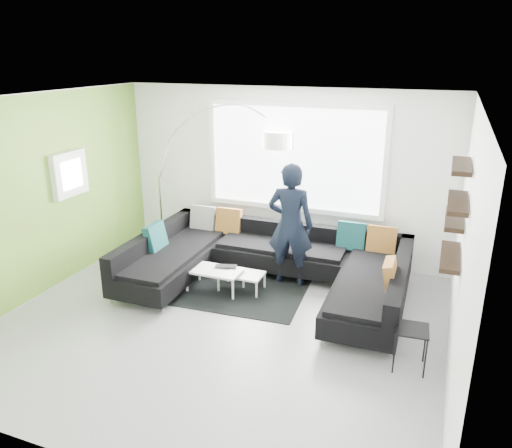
{
  "coord_description": "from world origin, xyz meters",
  "views": [
    {
      "loc": [
        2.48,
        -5.1,
        3.31
      ],
      "look_at": [
        0.15,
        0.9,
        1.08
      ],
      "focal_mm": 35.0,
      "sensor_mm": 36.0,
      "label": 1
    }
  ],
  "objects_px": {
    "side_table": "(410,348)",
    "coffee_table": "(228,280)",
    "laptop": "(226,268)",
    "person": "(290,225)",
    "sectional_sofa": "(266,268)",
    "arc_lamp": "(159,178)"
  },
  "relations": [
    {
      "from": "sectional_sofa",
      "to": "side_table",
      "type": "distance_m",
      "value": 2.4
    },
    {
      "from": "coffee_table",
      "to": "laptop",
      "type": "relative_size",
      "value": 2.71
    },
    {
      "from": "coffee_table",
      "to": "arc_lamp",
      "type": "bearing_deg",
      "value": 147.27
    },
    {
      "from": "arc_lamp",
      "to": "coffee_table",
      "type": "bearing_deg",
      "value": -42.76
    },
    {
      "from": "coffee_table",
      "to": "arc_lamp",
      "type": "relative_size",
      "value": 0.39
    },
    {
      "from": "arc_lamp",
      "to": "laptop",
      "type": "xyz_separation_m",
      "value": [
        1.73,
        -1.1,
        -0.92
      ]
    },
    {
      "from": "side_table",
      "to": "person",
      "type": "height_order",
      "value": "person"
    },
    {
      "from": "sectional_sofa",
      "to": "person",
      "type": "xyz_separation_m",
      "value": [
        0.22,
        0.41,
        0.55
      ]
    },
    {
      "from": "coffee_table",
      "to": "person",
      "type": "distance_m",
      "value": 1.21
    },
    {
      "from": "side_table",
      "to": "sectional_sofa",
      "type": "bearing_deg",
      "value": 151.11
    },
    {
      "from": "arc_lamp",
      "to": "laptop",
      "type": "height_order",
      "value": "arc_lamp"
    },
    {
      "from": "side_table",
      "to": "person",
      "type": "xyz_separation_m",
      "value": [
        -1.88,
        1.57,
        0.68
      ]
    },
    {
      "from": "person",
      "to": "sectional_sofa",
      "type": "bearing_deg",
      "value": 56.41
    },
    {
      "from": "coffee_table",
      "to": "person",
      "type": "relative_size",
      "value": 0.54
    },
    {
      "from": "person",
      "to": "laptop",
      "type": "relative_size",
      "value": 5.05
    },
    {
      "from": "side_table",
      "to": "person",
      "type": "bearing_deg",
      "value": 140.16
    },
    {
      "from": "side_table",
      "to": "coffee_table",
      "type": "bearing_deg",
      "value": 159.1
    },
    {
      "from": "sectional_sofa",
      "to": "arc_lamp",
      "type": "distance_m",
      "value": 2.66
    },
    {
      "from": "coffee_table",
      "to": "arc_lamp",
      "type": "distance_m",
      "value": 2.38
    },
    {
      "from": "sectional_sofa",
      "to": "laptop",
      "type": "xyz_separation_m",
      "value": [
        -0.58,
        -0.13,
        -0.03
      ]
    },
    {
      "from": "coffee_table",
      "to": "side_table",
      "type": "bearing_deg",
      "value": -21.39
    },
    {
      "from": "arc_lamp",
      "to": "side_table",
      "type": "height_order",
      "value": "arc_lamp"
    }
  ]
}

